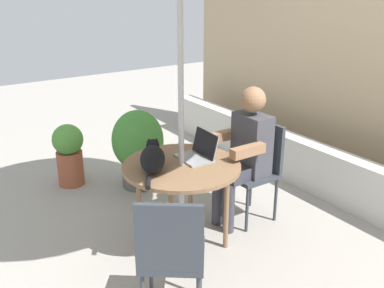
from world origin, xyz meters
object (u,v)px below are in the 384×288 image
patio_table (182,172)px  laptop (200,151)px  chair_occupied (258,163)px  potted_plant_by_chair (138,145)px  cat (153,158)px  potted_plant_near_fence (69,153)px  person_seated (245,149)px  chair_empty (171,251)px

patio_table → laptop: size_ratio=3.02×
patio_table → laptop: 0.24m
chair_occupied → potted_plant_by_chair: bearing=-153.1°
laptop → potted_plant_by_chair: 1.19m
cat → laptop: bearing=85.0°
patio_table → potted_plant_near_fence: (-1.62, -0.37, -0.29)m
patio_table → potted_plant_by_chair: bearing=169.6°
person_seated → potted_plant_by_chair: size_ratio=1.49×
person_seated → patio_table: bearing=-90.0°
chair_occupied → person_seated: (0.00, -0.16, 0.17)m
cat → potted_plant_near_fence: size_ratio=0.84×
chair_occupied → potted_plant_by_chair: (-1.18, -0.60, -0.07)m
patio_table → cat: size_ratio=1.65×
patio_table → laptop: bearing=99.1°
chair_occupied → potted_plant_by_chair: 1.32m
chair_empty → laptop: 1.09m
cat → potted_plant_by_chair: bearing=158.5°
cat → potted_plant_by_chair: (-1.11, 0.44, -0.34)m
chair_empty → potted_plant_by_chair: (-1.91, 0.76, -0.07)m
laptop → cat: size_ratio=0.55×
chair_empty → person_seated: bearing=121.2°
chair_empty → potted_plant_near_fence: (-2.35, 0.17, -0.17)m
chair_occupied → potted_plant_near_fence: (-1.62, -1.19, -0.17)m
chair_empty → laptop: (-0.76, 0.74, 0.24)m
chair_empty → person_seated: size_ratio=0.73×
laptop → chair_empty: bearing=-44.3°
person_seated → potted_plant_near_fence: bearing=-147.6°
person_seated → cat: person_seated is taller
potted_plant_near_fence → cat: bearing=5.7°
chair_empty → patio_table: bearing=143.2°
potted_plant_by_chair → patio_table: bearing=-10.4°
patio_table → cat: (-0.07, -0.22, 0.15)m
patio_table → cat: bearing=-107.1°
chair_occupied → potted_plant_near_fence: chair_occupied is taller
person_seated → potted_plant_near_fence: 1.95m
person_seated → chair_occupied: bearing=90.0°
chair_empty → potted_plant_by_chair: chair_empty is taller
chair_empty → potted_plant_by_chair: size_ratio=1.08×
patio_table → person_seated: bearing=90.0°
chair_occupied → potted_plant_by_chair: size_ratio=1.08×
person_seated → cat: 0.88m
laptop → potted_plant_by_chair: bearing=179.0°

